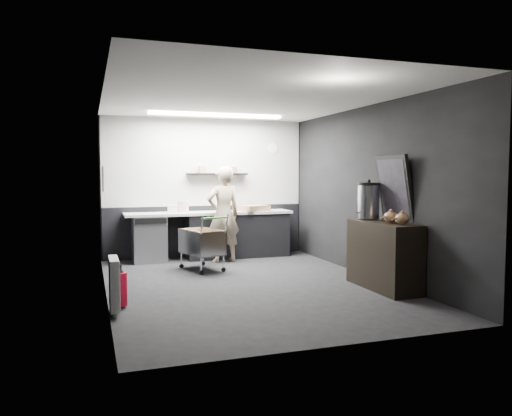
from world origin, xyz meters
name	(u,v)px	position (x,y,z in m)	size (l,w,h in m)	color
floor	(248,285)	(0.00, 0.00, 0.00)	(5.50, 5.50, 0.00)	black
ceiling	(248,99)	(0.00, 0.00, 2.70)	(5.50, 5.50, 0.00)	silver
wall_back	(206,188)	(0.00, 2.75, 1.35)	(5.50, 5.50, 0.00)	black
wall_front	(338,204)	(0.00, -2.75, 1.35)	(5.50, 5.50, 0.00)	black
wall_left	(104,195)	(-2.00, 0.00, 1.35)	(5.50, 5.50, 0.00)	black
wall_right	(369,191)	(2.00, 0.00, 1.35)	(5.50, 5.50, 0.00)	black
kitchen_wall_panel	(206,162)	(0.00, 2.73, 1.85)	(3.95, 0.02, 1.70)	#B2B1AD
dado_panel	(206,231)	(0.00, 2.73, 0.50)	(3.95, 0.02, 1.00)	black
floating_shelf	(217,174)	(0.20, 2.62, 1.62)	(1.20, 0.22, 0.04)	black
wall_clock	(273,148)	(1.40, 2.72, 2.15)	(0.20, 0.20, 0.03)	white
poster	(103,179)	(-1.98, 1.30, 1.55)	(0.02, 0.30, 0.40)	white
poster_red_band	(103,174)	(-1.98, 1.30, 1.62)	(0.01, 0.22, 0.10)	red
radiator	(114,283)	(-1.94, -0.90, 0.35)	(0.10, 0.50, 0.60)	white
ceiling_strip	(217,115)	(0.00, 1.85, 2.67)	(2.40, 0.20, 0.04)	white
prep_counter	(217,234)	(0.14, 2.42, 0.46)	(3.20, 0.61, 0.90)	black
person	(223,214)	(0.15, 1.97, 0.88)	(0.64, 0.42, 1.76)	beige
shopping_cart	(202,244)	(-0.40, 1.33, 0.44)	(0.73, 0.99, 0.93)	silver
sideboard	(383,246)	(1.75, -0.81, 0.60)	(0.54, 1.27, 1.90)	black
fire_extinguisher	(121,288)	(-1.85, -0.69, 0.25)	(0.15, 0.15, 0.51)	red
cardboard_box	(253,208)	(0.86, 2.37, 0.96)	(0.56, 0.42, 0.11)	#977650
pink_tub	(183,207)	(-0.52, 2.42, 1.01)	(0.22, 0.22, 0.22)	beige
white_container	(173,209)	(-0.72, 2.37, 0.97)	(0.17, 0.13, 0.15)	white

